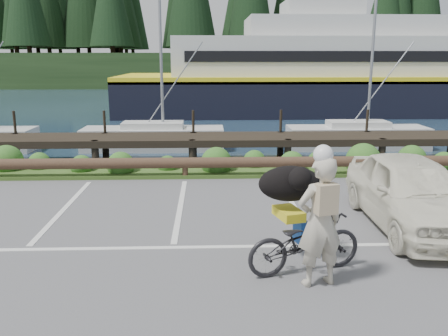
# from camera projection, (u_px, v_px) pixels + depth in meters

# --- Properties ---
(ground) EXTENTS (72.00, 72.00, 0.00)m
(ground) POSITION_uv_depth(u_px,v_px,m) (175.00, 239.00, 8.86)
(ground) COLOR #515153
(harbor_backdrop) EXTENTS (170.00, 160.00, 30.00)m
(harbor_backdrop) POSITION_uv_depth(u_px,v_px,m) (205.00, 76.00, 85.24)
(harbor_backdrop) COLOR #1C2F43
(harbor_backdrop) RESTS_ON ground
(vegetation_strip) EXTENTS (34.00, 1.60, 0.10)m
(vegetation_strip) POSITION_uv_depth(u_px,v_px,m) (186.00, 171.00, 14.01)
(vegetation_strip) COLOR #3D5B21
(vegetation_strip) RESTS_ON ground
(log_rail) EXTENTS (32.00, 0.30, 0.60)m
(log_rail) POSITION_uv_depth(u_px,v_px,m) (185.00, 178.00, 13.34)
(log_rail) COLOR #443021
(log_rail) RESTS_ON ground
(bicycle) EXTENTS (2.00, 1.14, 1.00)m
(bicycle) POSITION_uv_depth(u_px,v_px,m) (305.00, 242.00, 7.42)
(bicycle) COLOR black
(bicycle) RESTS_ON ground
(cyclist) EXTENTS (0.82, 0.65, 1.97)m
(cyclist) POSITION_uv_depth(u_px,v_px,m) (320.00, 222.00, 6.90)
(cyclist) COLOR #B8B19C
(cyclist) RESTS_ON ground
(dog) EXTENTS (0.76, 1.13, 0.60)m
(dog) POSITION_uv_depth(u_px,v_px,m) (290.00, 184.00, 7.81)
(dog) COLOR black
(dog) RESTS_ON bicycle
(parked_car) EXTENTS (1.77, 4.26, 1.44)m
(parked_car) POSITION_uv_depth(u_px,v_px,m) (411.00, 192.00, 9.40)
(parked_car) COLOR white
(parked_car) RESTS_ON ground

